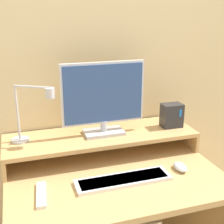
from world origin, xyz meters
The scene contains 9 objects.
wall_back centered at (0.00, 0.78, 1.25)m, with size 6.00×0.05×2.50m.
desk centered at (0.00, 0.37, 0.50)m, with size 1.04×0.74×0.71m.
monitor_shelf centered at (0.00, 0.58, 0.81)m, with size 1.04×0.32×0.12m.
monitor centered at (0.01, 0.58, 1.04)m, with size 0.45×0.12×0.39m.
desk_lamp centered at (-0.36, 0.58, 0.99)m, with size 0.23×0.16×0.30m.
router_dock centered at (0.42, 0.57, 0.90)m, with size 0.12×0.08×0.14m.
keyboard centered at (0.02, 0.27, 0.72)m, with size 0.45×0.12×0.02m.
mouse centered at (0.33, 0.29, 0.73)m, with size 0.06×0.10×0.03m.
remote_control centered at (-0.36, 0.26, 0.72)m, with size 0.06×0.19×0.02m.
Camera 1 is at (-0.42, -0.93, 1.49)m, focal length 50.00 mm.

